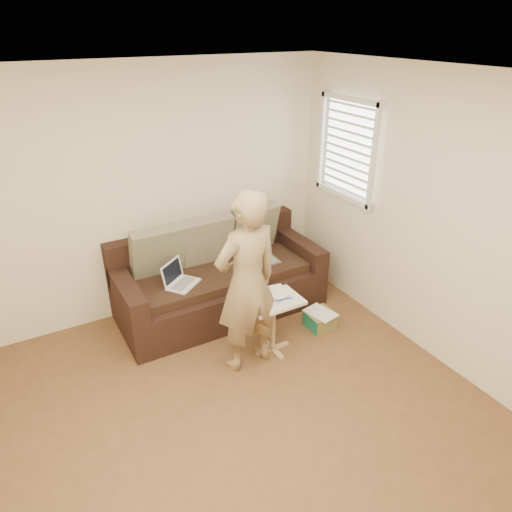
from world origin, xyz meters
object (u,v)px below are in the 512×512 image
(laptop_white, at_px, (184,285))
(striped_box, at_px, (320,320))
(laptop_silver, at_px, (263,262))
(side_table, at_px, (273,325))
(sofa, at_px, (220,276))
(person, at_px, (247,283))
(drinking_glass, at_px, (254,297))

(laptop_white, height_order, striped_box, laptop_white)
(laptop_silver, height_order, laptop_white, laptop_white)
(laptop_white, relative_size, side_table, 0.58)
(side_table, xyz_separation_m, striped_box, (0.63, 0.08, -0.20))
(sofa, xyz_separation_m, striped_box, (0.76, -0.81, -0.33))
(laptop_silver, xyz_separation_m, person, (-0.65, -0.83, 0.34))
(sofa, distance_m, person, 1.04)
(side_table, bearing_deg, sofa, 98.37)
(sofa, height_order, person, person)
(laptop_silver, xyz_separation_m, striped_box, (0.29, -0.72, -0.43))
(drinking_glass, xyz_separation_m, striped_box, (0.81, 0.03, -0.54))
(laptop_white, height_order, drinking_glass, drinking_glass)
(sofa, relative_size, side_table, 3.84)
(striped_box, bearing_deg, laptop_silver, 111.78)
(person, relative_size, side_table, 3.00)
(laptop_white, distance_m, side_table, 0.99)
(sofa, xyz_separation_m, person, (-0.17, -0.93, 0.44))
(sofa, xyz_separation_m, side_table, (0.13, -0.89, -0.14))
(laptop_silver, distance_m, person, 1.11)
(side_table, height_order, drinking_glass, drinking_glass)
(laptop_white, bearing_deg, drinking_glass, -96.53)
(person, xyz_separation_m, side_table, (0.30, 0.04, -0.57))
(person, bearing_deg, sofa, -106.26)
(side_table, bearing_deg, drinking_glass, 164.01)
(laptop_white, xyz_separation_m, striped_box, (1.23, -0.68, -0.43))
(drinking_glass, bearing_deg, side_table, -15.99)
(side_table, bearing_deg, striped_box, 6.99)
(drinking_glass, bearing_deg, person, -143.89)
(laptop_white, distance_m, person, 0.91)
(laptop_silver, xyz_separation_m, laptop_white, (-0.94, -0.04, 0.00))
(drinking_glass, bearing_deg, sofa, 86.82)
(person, height_order, striped_box, person)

